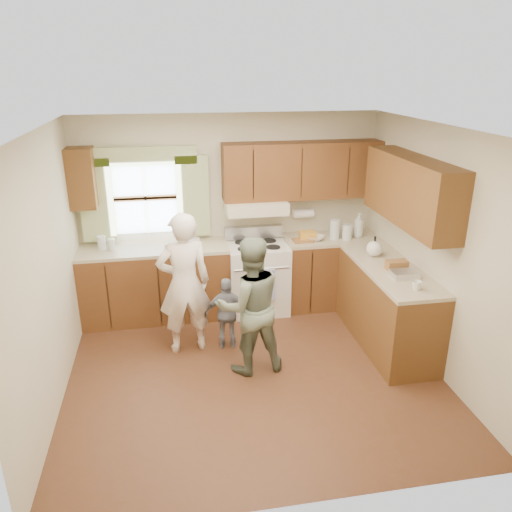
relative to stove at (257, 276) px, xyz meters
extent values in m
plane|color=#4E2E18|center=(-0.30, -1.44, -0.47)|extent=(3.80, 3.80, 0.00)
plane|color=white|center=(-0.30, -1.44, 2.03)|extent=(3.80, 3.80, 0.00)
plane|color=beige|center=(-0.30, 0.31, 0.78)|extent=(3.80, 0.00, 3.80)
plane|color=beige|center=(-0.30, -3.19, 0.78)|extent=(3.80, 0.00, 3.80)
plane|color=beige|center=(-2.20, -1.44, 0.78)|extent=(0.00, 3.50, 3.50)
plane|color=beige|center=(1.60, -1.44, 0.78)|extent=(0.00, 3.50, 3.50)
cube|color=#44230E|center=(-1.29, 0.01, -0.02)|extent=(1.82, 0.60, 0.90)
cube|color=#44230E|center=(0.99, 0.01, -0.02)|extent=(1.22, 0.60, 0.90)
cube|color=#3C230D|center=(1.30, -1.11, -0.02)|extent=(0.60, 1.65, 0.90)
cube|color=#C5B594|center=(-1.29, 0.01, 0.45)|extent=(1.82, 0.60, 0.04)
cube|color=#C5B594|center=(0.99, 0.01, 0.45)|extent=(1.22, 0.60, 0.04)
cube|color=#C5B594|center=(1.30, -1.11, 0.45)|extent=(0.60, 1.65, 0.04)
cube|color=#44230E|center=(0.60, 0.15, 1.33)|extent=(2.00, 0.33, 0.70)
cube|color=#3C230D|center=(-2.05, 0.15, 1.33)|extent=(0.30, 0.33, 0.70)
cube|color=#3C230D|center=(1.43, -1.11, 1.33)|extent=(0.33, 1.65, 0.70)
cube|color=beige|center=(0.00, 0.08, 0.91)|extent=(0.76, 0.45, 0.15)
cube|color=silver|center=(-1.35, 0.29, 1.03)|extent=(0.90, 0.03, 0.90)
cube|color=#F6F348|center=(-1.93, 0.24, 1.03)|extent=(0.40, 0.05, 1.02)
cube|color=#F6F348|center=(-0.77, 0.24, 1.03)|extent=(0.40, 0.05, 1.02)
cube|color=#F6F348|center=(-1.35, 0.24, 1.55)|extent=(1.30, 0.05, 0.22)
cylinder|color=white|center=(0.65, 0.21, 0.75)|extent=(0.27, 0.12, 0.12)
imported|color=silver|center=(-0.78, 0.00, 0.52)|extent=(0.16, 0.16, 0.10)
imported|color=silver|center=(1.33, -0.03, 0.64)|extent=(0.15, 0.15, 0.33)
imported|color=silver|center=(0.74, -0.06, 0.50)|extent=(0.28, 0.28, 0.05)
imported|color=silver|center=(1.30, -1.70, 0.52)|extent=(0.12, 0.12, 0.09)
cylinder|color=silver|center=(-1.90, 0.05, 0.56)|extent=(0.10, 0.10, 0.17)
cylinder|color=silver|center=(-1.78, 0.01, 0.54)|extent=(0.09, 0.09, 0.14)
cube|color=olive|center=(0.58, -0.08, 0.48)|extent=(0.25, 0.19, 0.02)
cube|color=gold|center=(0.65, -0.04, 0.53)|extent=(0.20, 0.14, 0.11)
cylinder|color=silver|center=(1.00, -0.06, 0.60)|extent=(0.12, 0.12, 0.25)
cylinder|color=silver|center=(1.15, -0.09, 0.57)|extent=(0.12, 0.12, 0.19)
sphere|color=silver|center=(1.25, -0.74, 0.57)|extent=(0.18, 0.18, 0.18)
cube|color=olive|center=(1.33, -1.17, 0.53)|extent=(0.23, 0.13, 0.10)
cube|color=silver|center=(1.33, -1.37, 0.51)|extent=(0.28, 0.19, 0.06)
cube|color=silver|center=(0.00, -0.01, -0.02)|extent=(0.76, 0.64, 0.90)
cube|color=#B7B7BC|center=(0.00, 0.25, 0.52)|extent=(0.76, 0.10, 0.16)
cylinder|color=#B7B7BC|center=(0.00, -0.33, 0.23)|extent=(0.68, 0.03, 0.03)
cube|color=#4C5DB1|center=(0.05, -0.35, 0.01)|extent=(0.22, 0.02, 0.42)
cylinder|color=black|center=(-0.18, 0.11, 0.44)|extent=(0.18, 0.18, 0.01)
cylinder|color=black|center=(0.18, 0.11, 0.44)|extent=(0.18, 0.18, 0.01)
cylinder|color=black|center=(-0.18, -0.14, 0.44)|extent=(0.18, 0.18, 0.01)
cylinder|color=black|center=(0.18, -0.14, 0.44)|extent=(0.18, 0.18, 0.01)
imported|color=white|center=(-0.96, -0.84, 0.34)|extent=(0.63, 0.46, 1.61)
imported|color=#203924|center=(-0.32, -1.36, 0.27)|extent=(0.78, 0.64, 1.47)
imported|color=gray|center=(-0.50, -0.88, -0.04)|extent=(0.52, 0.27, 0.84)
camera|label=1|loc=(-1.06, -5.86, 2.56)|focal=35.00mm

